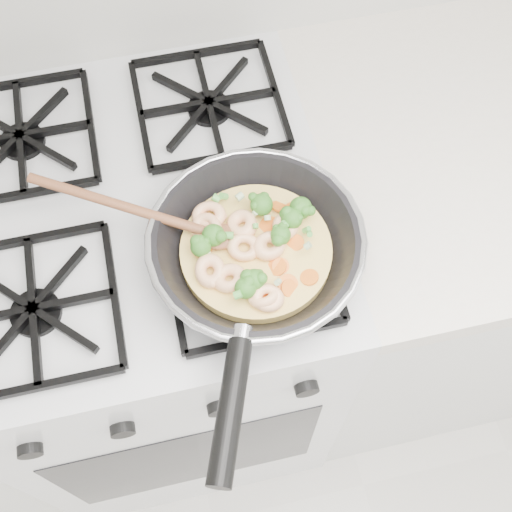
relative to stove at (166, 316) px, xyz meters
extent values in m
cube|color=silver|center=(0.00, 0.00, -0.01)|extent=(0.60, 0.60, 0.90)
cube|color=black|center=(0.00, -0.30, -0.01)|extent=(0.48, 0.00, 0.40)
cube|color=black|center=(0.00, 0.00, 0.45)|extent=(0.56, 0.56, 0.02)
torus|color=silver|center=(0.16, -0.14, 0.52)|extent=(0.30, 0.30, 0.01)
cylinder|color=black|center=(0.08, -0.36, 0.52)|extent=(0.09, 0.17, 0.03)
cylinder|color=#FFD96E|center=(0.16, -0.14, 0.48)|extent=(0.21, 0.21, 0.02)
ellipsoid|color=brown|center=(0.12, -0.12, 0.50)|extent=(0.06, 0.06, 0.02)
cylinder|color=brown|center=(-0.01, -0.06, 0.53)|extent=(0.23, 0.13, 0.06)
torus|color=#FFCA96|center=(0.14, -0.14, 0.50)|extent=(0.06, 0.06, 0.03)
torus|color=#FFCA96|center=(0.15, -0.22, 0.50)|extent=(0.05, 0.05, 0.03)
torus|color=#FFCA96|center=(0.18, -0.15, 0.50)|extent=(0.04, 0.04, 0.03)
torus|color=#FFCA96|center=(0.21, -0.12, 0.50)|extent=(0.06, 0.06, 0.02)
torus|color=#FFCA96|center=(0.10, -0.10, 0.50)|extent=(0.07, 0.07, 0.03)
torus|color=#FFCA96|center=(0.16, -0.22, 0.50)|extent=(0.06, 0.06, 0.03)
torus|color=#FFCA96|center=(0.11, -0.08, 0.50)|extent=(0.06, 0.06, 0.03)
torus|color=#FFCA96|center=(0.12, -0.18, 0.50)|extent=(0.05, 0.05, 0.02)
torus|color=#FFCA96|center=(0.15, -0.11, 0.50)|extent=(0.06, 0.05, 0.03)
torus|color=#FFCA96|center=(0.09, -0.17, 0.50)|extent=(0.05, 0.05, 0.02)
torus|color=#FFCA96|center=(0.18, -0.15, 0.50)|extent=(0.06, 0.06, 0.02)
ellipsoid|color=#3F8029|center=(0.22, -0.12, 0.51)|extent=(0.04, 0.04, 0.03)
ellipsoid|color=#3F8029|center=(0.23, -0.11, 0.51)|extent=(0.04, 0.04, 0.03)
ellipsoid|color=#3F8029|center=(0.11, -0.12, 0.51)|extent=(0.04, 0.04, 0.03)
ellipsoid|color=#3F8029|center=(0.18, -0.09, 0.51)|extent=(0.04, 0.04, 0.03)
ellipsoid|color=#3F8029|center=(0.20, -0.14, 0.51)|extent=(0.04, 0.04, 0.03)
ellipsoid|color=#3F8029|center=(0.13, -0.21, 0.51)|extent=(0.04, 0.04, 0.03)
ellipsoid|color=#3F8029|center=(0.09, -0.14, 0.51)|extent=(0.04, 0.04, 0.03)
ellipsoid|color=#3F8029|center=(0.15, -0.20, 0.51)|extent=(0.04, 0.04, 0.03)
cylinder|color=orange|center=(0.19, -0.21, 0.49)|extent=(0.04, 0.04, 0.01)
cylinder|color=orange|center=(0.21, -0.09, 0.49)|extent=(0.03, 0.03, 0.01)
cylinder|color=orange|center=(0.19, -0.21, 0.49)|extent=(0.03, 0.03, 0.01)
cylinder|color=orange|center=(0.16, -0.21, 0.49)|extent=(0.03, 0.03, 0.01)
cylinder|color=orange|center=(0.22, -0.15, 0.49)|extent=(0.03, 0.03, 0.00)
cylinder|color=orange|center=(0.19, -0.11, 0.49)|extent=(0.03, 0.03, 0.01)
cylinder|color=orange|center=(0.22, -0.10, 0.49)|extent=(0.03, 0.03, 0.01)
cylinder|color=orange|center=(0.09, -0.13, 0.49)|extent=(0.04, 0.04, 0.00)
cylinder|color=orange|center=(0.18, -0.18, 0.49)|extent=(0.04, 0.04, 0.01)
cylinder|color=orange|center=(0.22, -0.20, 0.49)|extent=(0.03, 0.03, 0.01)
cylinder|color=orange|center=(0.19, -0.18, 0.49)|extent=(0.03, 0.03, 0.01)
cylinder|color=#58AE45|center=(0.19, -0.14, 0.51)|extent=(0.01, 0.01, 0.01)
cylinder|color=#B2D294|center=(0.09, -0.15, 0.51)|extent=(0.01, 0.01, 0.01)
cylinder|color=#B2D294|center=(0.18, -0.21, 0.52)|extent=(0.01, 0.01, 0.01)
cylinder|color=#58AE45|center=(0.13, -0.13, 0.51)|extent=(0.01, 0.01, 0.01)
cylinder|color=#58AE45|center=(0.13, -0.06, 0.51)|extent=(0.01, 0.01, 0.01)
cylinder|color=#B2D294|center=(0.19, -0.11, 0.51)|extent=(0.01, 0.01, 0.01)
cylinder|color=#B2D294|center=(0.13, -0.20, 0.51)|extent=(0.01, 0.01, 0.01)
cylinder|color=#58AE45|center=(0.12, -0.22, 0.52)|extent=(0.01, 0.01, 0.01)
cylinder|color=#B2D294|center=(0.17, -0.10, 0.51)|extent=(0.01, 0.01, 0.01)
cylinder|color=#58AE45|center=(0.17, -0.12, 0.52)|extent=(0.01, 0.01, 0.01)
cylinder|color=#58AE45|center=(0.12, -0.06, 0.51)|extent=(0.01, 0.01, 0.01)
cylinder|color=#B2D294|center=(0.23, -0.17, 0.52)|extent=(0.01, 0.01, 0.01)
cylinder|color=#58AE45|center=(0.20, -0.13, 0.52)|extent=(0.01, 0.01, 0.01)
cylinder|color=#58AE45|center=(0.23, -0.14, 0.51)|extent=(0.01, 0.01, 0.01)
cylinder|color=#B2D294|center=(0.15, -0.07, 0.52)|extent=(0.01, 0.01, 0.01)
cylinder|color=#58AE45|center=(0.23, -0.15, 0.51)|extent=(0.01, 0.01, 0.01)
camera|label=1|loc=(0.07, -0.56, 1.28)|focal=46.20mm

